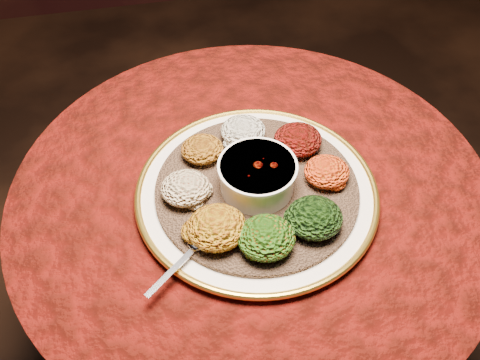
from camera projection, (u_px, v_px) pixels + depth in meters
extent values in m
plane|color=black|center=(248.00, 345.00, 1.61)|extent=(4.00, 4.00, 0.00)
cylinder|color=black|center=(248.00, 342.00, 1.59)|extent=(0.44, 0.44, 0.04)
cylinder|color=black|center=(250.00, 287.00, 1.35)|extent=(0.12, 0.12, 0.68)
cylinder|color=black|center=(252.00, 197.00, 1.08)|extent=(0.80, 0.80, 0.04)
cylinder|color=#480906|center=(251.00, 239.00, 1.19)|extent=(0.93, 0.93, 0.34)
cylinder|color=#480906|center=(252.00, 189.00, 1.06)|extent=(0.96, 0.96, 0.01)
cylinder|color=white|center=(257.00, 193.00, 1.03)|extent=(0.51, 0.51, 0.02)
torus|color=gold|center=(257.00, 191.00, 1.03)|extent=(0.47, 0.47, 0.01)
cylinder|color=brown|center=(257.00, 189.00, 1.02)|extent=(0.40, 0.40, 0.01)
cylinder|color=white|center=(257.00, 176.00, 1.00)|extent=(0.14, 0.14, 0.06)
cylinder|color=white|center=(258.00, 166.00, 0.98)|extent=(0.15, 0.15, 0.01)
cylinder|color=#531104|center=(258.00, 170.00, 0.98)|extent=(0.12, 0.12, 0.01)
ellipsoid|color=silver|center=(201.00, 242.00, 0.93)|extent=(0.05, 0.03, 0.01)
cube|color=silver|center=(174.00, 269.00, 0.89)|extent=(0.11, 0.09, 0.00)
ellipsoid|color=beige|center=(243.00, 131.00, 1.09)|extent=(0.09, 0.09, 0.04)
ellipsoid|color=black|center=(298.00, 139.00, 1.07)|extent=(0.10, 0.09, 0.05)
ellipsoid|color=#AD700E|center=(327.00, 172.00, 1.02)|extent=(0.09, 0.08, 0.04)
ellipsoid|color=black|center=(314.00, 218.00, 0.94)|extent=(0.10, 0.10, 0.05)
ellipsoid|color=#AA3A0A|center=(266.00, 238.00, 0.91)|extent=(0.10, 0.10, 0.05)
ellipsoid|color=#B2800F|center=(217.00, 227.00, 0.93)|extent=(0.11, 0.10, 0.05)
ellipsoid|color=maroon|center=(186.00, 188.00, 0.99)|extent=(0.09, 0.09, 0.04)
ellipsoid|color=#9F6313|center=(202.00, 149.00, 1.06)|extent=(0.08, 0.08, 0.04)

